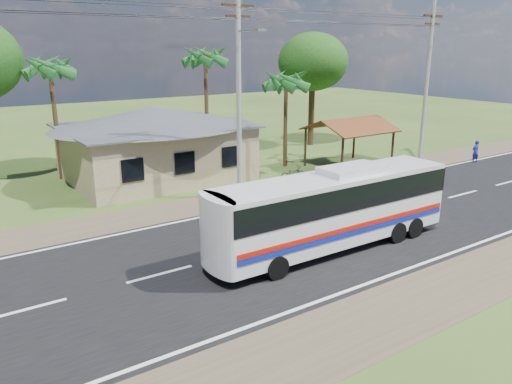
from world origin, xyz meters
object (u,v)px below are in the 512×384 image
at_px(waiting_shed, 350,127).
at_px(motorcycle, 292,173).
at_px(coach_bus, 334,204).
at_px(person, 475,152).

xyz_separation_m(waiting_shed, motorcycle, (-5.37, -0.72, -2.30)).
bearing_deg(waiting_shed, coach_bus, -136.57).
xyz_separation_m(coach_bus, motorcycle, (5.34, 9.41, -1.46)).
height_order(coach_bus, person, coach_bus).
height_order(waiting_shed, motorcycle, waiting_shed).
relative_size(waiting_shed, motorcycle, 3.20).
xyz_separation_m(waiting_shed, person, (8.21, -4.17, -1.93)).
height_order(coach_bus, motorcycle, coach_bus).
bearing_deg(motorcycle, coach_bus, 157.36).
bearing_deg(coach_bus, person, 18.01).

